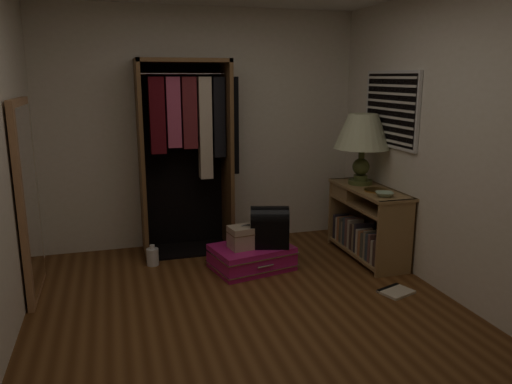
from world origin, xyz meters
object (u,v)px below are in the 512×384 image
floor_mirror (28,200)px  pink_suitcase (252,257)px  console_bookshelf (366,221)px  train_case (246,237)px  white_jug (153,256)px  table_lamp (363,133)px  black_bag (270,226)px  open_wardrobe (190,140)px

floor_mirror → pink_suitcase: size_ratio=1.95×
console_bookshelf → train_case: (-1.32, -0.04, -0.04)m
floor_mirror → white_jug: floor_mirror is taller
console_bookshelf → table_lamp: (0.01, 0.17, 0.91)m
black_bag → pink_suitcase: bearing=-179.7°
open_wardrobe → black_bag: 1.28m
floor_mirror → table_lamp: bearing=3.7°
table_lamp → pink_suitcase: bearing=-171.7°
open_wardrobe → white_jug: bearing=-141.4°
console_bookshelf → white_jug: size_ratio=5.22×
open_wardrobe → train_case: bearing=-62.3°
train_case → black_bag: (0.24, -0.02, 0.10)m
open_wardrobe → floor_mirror: 1.73m
floor_mirror → white_jug: bearing=20.8°
console_bookshelf → pink_suitcase: bearing=-179.3°
console_bookshelf → floor_mirror: 3.27m
train_case → white_jug: 0.99m
open_wardrobe → white_jug: open_wardrobe is taller
floor_mirror → black_bag: 2.19m
console_bookshelf → table_lamp: 0.92m
console_bookshelf → train_case: console_bookshelf is taller
open_wardrobe → white_jug: size_ratio=9.55×
open_wardrobe → black_bag: open_wardrobe is taller
pink_suitcase → black_bag: (0.17, -0.05, 0.33)m
floor_mirror → pink_suitcase: 2.11m
open_wardrobe → pink_suitcase: open_wardrobe is taller
open_wardrobe → table_lamp: size_ratio=2.61×
train_case → table_lamp: (1.33, 0.21, 0.95)m
black_bag → open_wardrobe: bearing=145.3°
console_bookshelf → pink_suitcase: 1.29m
pink_suitcase → table_lamp: (1.26, 0.18, 1.18)m
black_bag → white_jug: (-1.11, 0.42, -0.35)m
pink_suitcase → open_wardrobe: bearing=110.1°
black_bag → white_jug: 1.24m
train_case → white_jug: (-0.87, 0.39, -0.25)m
black_bag → white_jug: black_bag is taller
floor_mirror → train_case: floor_mirror is taller
console_bookshelf → table_lamp: bearing=87.8°
pink_suitcase → train_case: size_ratio=2.46×
table_lamp → white_jug: (-2.20, 0.18, -1.20)m
open_wardrobe → train_case: size_ratio=5.80×
train_case → white_jug: train_case is taller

